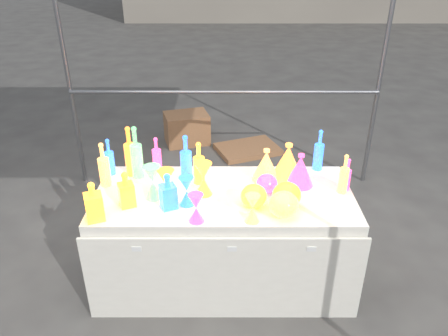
{
  "coord_description": "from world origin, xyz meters",
  "views": [
    {
      "loc": [
        0.0,
        -2.6,
        2.34
      ],
      "look_at": [
        0.0,
        0.0,
        0.95
      ],
      "focal_mm": 35.0,
      "sensor_mm": 36.0,
      "label": 1
    }
  ],
  "objects_px": {
    "display_table": "(224,237)",
    "cardboard_box_closed": "(187,128)",
    "globe_0": "(254,197)",
    "decanter_0": "(93,201)",
    "hourglass_0": "(167,185)"
  },
  "relations": [
    {
      "from": "display_table",
      "to": "cardboard_box_closed",
      "type": "relative_size",
      "value": 3.48
    },
    {
      "from": "globe_0",
      "to": "decanter_0",
      "type": "bearing_deg",
      "value": -171.55
    },
    {
      "from": "hourglass_0",
      "to": "globe_0",
      "type": "xyz_separation_m",
      "value": [
        0.58,
        -0.07,
        -0.05
      ]
    },
    {
      "from": "cardboard_box_closed",
      "to": "globe_0",
      "type": "distance_m",
      "value": 2.8
    },
    {
      "from": "decanter_0",
      "to": "cardboard_box_closed",
      "type": "bearing_deg",
      "value": 62.22
    },
    {
      "from": "decanter_0",
      "to": "globe_0",
      "type": "xyz_separation_m",
      "value": [
        1.01,
        0.15,
        -0.06
      ]
    },
    {
      "from": "display_table",
      "to": "globe_0",
      "type": "relative_size",
      "value": 10.59
    },
    {
      "from": "globe_0",
      "to": "display_table",
      "type": "bearing_deg",
      "value": 141.99
    },
    {
      "from": "cardboard_box_closed",
      "to": "globe_0",
      "type": "bearing_deg",
      "value": -91.88
    },
    {
      "from": "display_table",
      "to": "decanter_0",
      "type": "distance_m",
      "value": 1.01
    },
    {
      "from": "decanter_0",
      "to": "hourglass_0",
      "type": "distance_m",
      "value": 0.48
    },
    {
      "from": "display_table",
      "to": "decanter_0",
      "type": "height_order",
      "value": "decanter_0"
    },
    {
      "from": "cardboard_box_closed",
      "to": "decanter_0",
      "type": "height_order",
      "value": "decanter_0"
    },
    {
      "from": "cardboard_box_closed",
      "to": "decanter_0",
      "type": "xyz_separation_m",
      "value": [
        -0.34,
        -2.79,
        0.69
      ]
    },
    {
      "from": "display_table",
      "to": "hourglass_0",
      "type": "relative_size",
      "value": 7.98
    }
  ]
}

